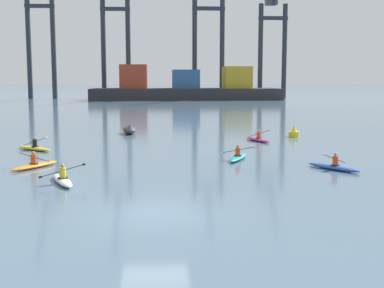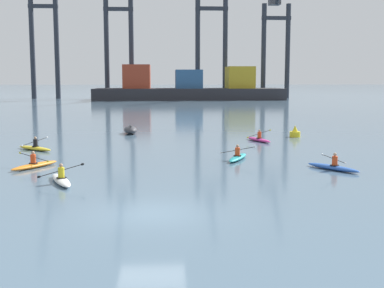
% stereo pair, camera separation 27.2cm
% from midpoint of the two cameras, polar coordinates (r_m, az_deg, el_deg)
% --- Properties ---
extents(ground_plane, '(800.00, 800.00, 0.00)m').
position_cam_midpoint_polar(ground_plane, '(19.14, -4.58, -7.68)').
color(ground_plane, slate).
extents(container_barge, '(44.11, 11.80, 8.11)m').
position_cam_midpoint_polar(container_barge, '(121.15, -0.83, 6.24)').
color(container_barge, '#28282D').
rests_on(container_barge, ground).
extents(gantry_crane_west, '(7.12, 17.09, 39.45)m').
position_cam_midpoint_polar(gantry_crane_west, '(132.11, -16.66, 12.76)').
color(gantry_crane_west, '#232833').
rests_on(gantry_crane_west, ground).
extents(gantry_crane_west_mid, '(7.23, 19.49, 36.84)m').
position_cam_midpoint_polar(gantry_crane_west_mid, '(128.65, -8.62, 12.94)').
color(gantry_crane_west_mid, '#232833').
rests_on(gantry_crane_west_mid, ground).
extents(gantry_crane_east_mid, '(7.99, 15.91, 33.70)m').
position_cam_midpoint_polar(gantry_crane_east_mid, '(128.04, 1.80, 12.79)').
color(gantry_crane_east_mid, '#232833').
rests_on(gantry_crane_east_mid, ground).
extents(gantry_crane_east, '(7.30, 14.48, 33.41)m').
position_cam_midpoint_polar(gantry_crane_east, '(132.11, 8.95, 12.05)').
color(gantry_crane_east, '#232833').
rests_on(gantry_crane_east, ground).
extents(capsized_dinghy, '(1.55, 2.75, 0.76)m').
position_cam_midpoint_polar(capsized_dinghy, '(46.29, -7.16, 1.56)').
color(capsized_dinghy, '#38383D').
rests_on(capsized_dinghy, ground).
extents(channel_buoy, '(0.90, 0.90, 1.00)m').
position_cam_midpoint_polar(channel_buoy, '(44.45, 11.12, 1.26)').
color(channel_buoy, yellow).
rests_on(channel_buoy, ground).
extents(kayak_magenta, '(2.12, 3.40, 0.95)m').
position_cam_midpoint_polar(kayak_magenta, '(40.86, 7.18, 0.55)').
color(kayak_magenta, '#C13384').
rests_on(kayak_magenta, ground).
extents(kayak_white, '(2.11, 3.39, 0.95)m').
position_cam_midpoint_polar(kayak_white, '(25.15, -14.53, -3.86)').
color(kayak_white, silver).
rests_on(kayak_white, ground).
extents(kayak_blue, '(2.41, 3.15, 1.02)m').
position_cam_midpoint_polar(kayak_blue, '(28.93, 15.27, -2.44)').
color(kayak_blue, '#2856B2').
rests_on(kayak_blue, ground).
extents(kayak_orange, '(2.28, 3.22, 0.95)m').
position_cam_midpoint_polar(kayak_orange, '(29.80, -17.35, -2.24)').
color(kayak_orange, orange).
rests_on(kayak_orange, ground).
extents(kayak_yellow, '(3.00, 2.63, 0.95)m').
position_cam_midpoint_polar(kayak_yellow, '(37.11, -17.37, -0.41)').
color(kayak_yellow, yellow).
rests_on(kayak_yellow, ground).
extents(kayak_teal, '(2.09, 3.36, 0.95)m').
position_cam_midpoint_polar(kayak_teal, '(31.46, 4.91, -1.44)').
color(kayak_teal, teal).
rests_on(kayak_teal, ground).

